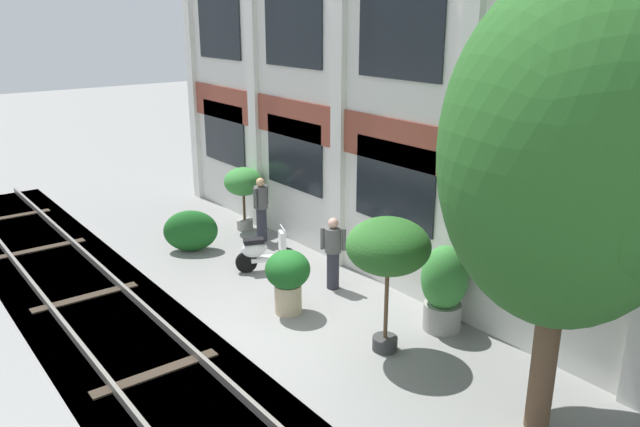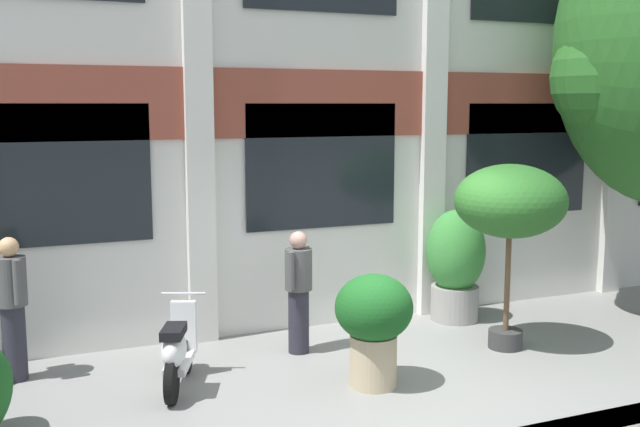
% 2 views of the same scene
% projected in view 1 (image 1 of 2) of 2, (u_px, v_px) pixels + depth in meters
% --- Properties ---
extents(ground_plane, '(80.00, 80.00, 0.00)m').
position_uv_depth(ground_plane, '(291.00, 322.00, 11.62)').
color(ground_plane, gray).
extents(apartment_facade, '(17.52, 0.64, 8.81)m').
position_uv_depth(apartment_facade, '(408.00, 74.00, 11.87)').
color(apartment_facade, silver).
rests_on(apartment_facade, ground).
extents(rail_tracks, '(25.16, 2.80, 0.43)m').
position_uv_depth(rail_tracks, '(155.00, 378.00, 10.09)').
color(rail_tracks, '#4C473F').
rests_on(rail_tracks, ground).
extents(broadleaf_tree, '(3.35, 3.19, 6.14)m').
position_uv_depth(broadleaf_tree, '(569.00, 160.00, 7.53)').
color(broadleaf_tree, brown).
rests_on(broadleaf_tree, ground).
extents(potted_plant_ribbed_drum, '(0.86, 0.86, 1.26)m').
position_uv_depth(potted_plant_ribbed_drum, '(288.00, 276.00, 11.78)').
color(potted_plant_ribbed_drum, tan).
rests_on(potted_plant_ribbed_drum, ground).
extents(potted_plant_low_pan, '(1.39, 1.39, 2.36)m').
position_uv_depth(potted_plant_low_pan, '(388.00, 249.00, 10.12)').
color(potted_plant_low_pan, '#333333').
rests_on(potted_plant_low_pan, ground).
extents(potted_plant_glazed_jar, '(0.84, 0.84, 1.61)m').
position_uv_depth(potted_plant_glazed_jar, '(444.00, 286.00, 11.13)').
color(potted_plant_glazed_jar, gray).
rests_on(potted_plant_glazed_jar, ground).
extents(potted_plant_tall_urn, '(1.00, 1.00, 1.68)m').
position_uv_depth(potted_plant_tall_urn, '(243.00, 184.00, 16.22)').
color(potted_plant_tall_urn, gray).
rests_on(potted_plant_tall_urn, ground).
extents(scooter_near_curb, '(0.71, 1.31, 0.98)m').
position_uv_depth(scooter_near_curb, '(263.00, 252.00, 13.81)').
color(scooter_near_curb, black).
rests_on(scooter_near_curb, ground).
extents(resident_by_doorway, '(0.34, 0.51, 1.64)m').
position_uv_depth(resident_by_doorway, '(261.00, 207.00, 15.49)').
color(resident_by_doorway, '#282833').
rests_on(resident_by_doorway, ground).
extents(resident_watching_tracks, '(0.41, 0.40, 1.54)m').
position_uv_depth(resident_watching_tracks, '(333.00, 251.00, 12.82)').
color(resident_watching_tracks, '#282833').
rests_on(resident_watching_tracks, ground).
extents(topiary_hedge, '(1.26, 1.47, 1.01)m').
position_uv_depth(topiary_hedge, '(191.00, 231.00, 14.96)').
color(topiary_hedge, '#19561E').
rests_on(topiary_hedge, ground).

